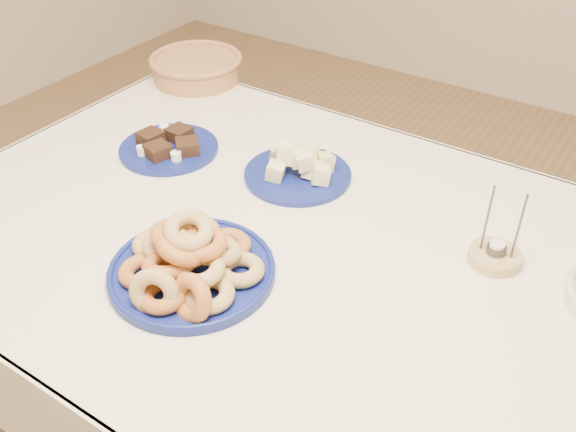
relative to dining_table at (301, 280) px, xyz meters
The scene contains 6 objects.
dining_table is the anchor object (origin of this frame).
donut_platter 0.28m from the dining_table, 119.25° to the right, with size 0.40×0.40×0.15m.
melon_plate 0.29m from the dining_table, 124.01° to the left, with size 0.30×0.30×0.09m.
brownie_plate 0.52m from the dining_table, 165.41° to the left, with size 0.34×0.34×0.04m.
wicker_basket 0.88m from the dining_table, 144.61° to the left, with size 0.33×0.33×0.08m.
candle_holder 0.41m from the dining_table, 24.58° to the left, with size 0.12×0.12×0.18m.
Camera 1 is at (0.56, -0.89, 1.60)m, focal length 40.00 mm.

